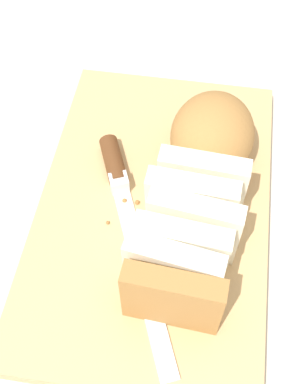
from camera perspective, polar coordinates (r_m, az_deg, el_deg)
name	(u,v)px	position (r m, az deg, el deg)	size (l,w,h in m)	color
ground_plane	(154,216)	(0.62, 0.00, -2.82)	(3.00, 3.00, 0.00)	beige
cutting_board	(154,211)	(0.61, 0.00, -2.21)	(0.44, 0.28, 0.03)	tan
bread_loaf	(199,185)	(0.56, 5.37, 0.77)	(0.30, 0.14, 0.09)	#A8753D
bread_knife	(120,188)	(0.60, -3.90, 0.45)	(0.29, 0.14, 0.02)	silver
crumb_near_knife	(137,202)	(0.60, -1.92, -1.20)	(0.01, 0.01, 0.01)	#996633
crumb_near_loaf	(108,223)	(0.58, -5.37, -3.58)	(0.00, 0.00, 0.00)	#996633
crumb_stray_left	(125,200)	(0.60, -3.39, -0.94)	(0.01, 0.01, 0.01)	#996633
crumb_stray_right	(190,198)	(0.60, 4.32, -0.65)	(0.01, 0.01, 0.01)	#996633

